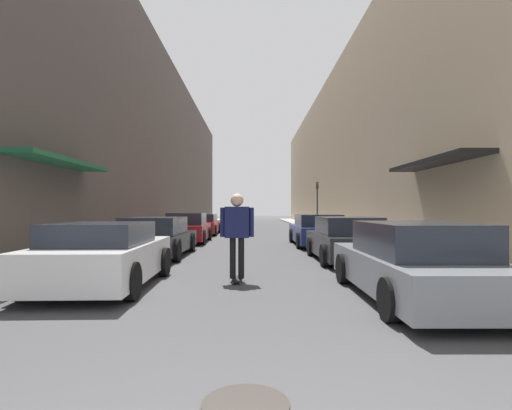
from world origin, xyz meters
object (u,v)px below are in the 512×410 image
manhole_cover (246,404)px  parked_car_right_0 (413,263)px  parked_car_left_0 (104,255)px  traffic_light (317,200)px  parked_car_right_1 (346,240)px  parked_car_left_3 (203,224)px  skateboarder (237,227)px  parked_car_left_1 (156,237)px  parked_car_right_2 (317,230)px  parked_car_left_2 (188,228)px

manhole_cover → parked_car_right_0: bearing=52.4°
parked_car_left_0 → traffic_light: (7.32, 18.92, 1.51)m
parked_car_right_1 → traffic_light: 15.15m
parked_car_left_3 → skateboarder: (2.66, -15.78, 0.55)m
parked_car_left_1 → parked_car_right_0: size_ratio=1.01×
parked_car_right_2 → skateboarder: 8.99m
parked_car_left_0 → parked_car_left_1: (-0.19, 5.07, -0.01)m
parked_car_left_1 → parked_car_left_2: size_ratio=1.11×
parked_car_right_0 → traffic_light: bearing=85.4°
parked_car_left_0 → parked_car_left_1: bearing=92.2°
parked_car_left_3 → manhole_cover: parked_car_left_3 is taller
parked_car_left_0 → manhole_cover: size_ratio=5.79×
parked_car_left_3 → parked_car_right_2: parked_car_right_2 is taller
parked_car_left_1 → parked_car_left_3: (0.14, 11.25, -0.01)m
parked_car_left_0 → parked_car_right_2: parked_car_right_2 is taller
parked_car_right_1 → parked_car_right_2: (-0.06, 5.05, 0.01)m
parked_car_left_3 → parked_car_right_2: bearing=-52.0°
parked_car_right_0 → manhole_cover: bearing=-127.6°
skateboarder → parked_car_left_2: bearing=105.0°
parked_car_left_0 → parked_car_right_2: bearing=57.6°
parked_car_left_2 → traffic_light: bearing=48.7°
parked_car_left_2 → skateboarder: size_ratio=2.23×
parked_car_left_2 → manhole_cover: size_ratio=5.96×
skateboarder → parked_car_right_1: bearing=47.2°
parked_car_left_2 → skateboarder: skateboarder is taller
parked_car_right_1 → parked_car_right_2: size_ratio=0.88×
parked_car_left_1 → parked_car_right_1: parked_car_right_1 is taller
parked_car_right_2 → manhole_cover: 14.06m
manhole_cover → parked_car_right_2: bearing=78.5°
parked_car_left_3 → traffic_light: bearing=19.4°
manhole_cover → skateboarder: bearing=93.0°
parked_car_right_1 → parked_car_left_2: bearing=131.4°
parked_car_left_0 → skateboarder: (2.62, 0.54, 0.53)m
parked_car_left_2 → parked_car_left_0: bearing=-89.7°
skateboarder → parked_car_right_0: bearing=-28.5°
parked_car_right_0 → traffic_light: 20.17m
parked_car_left_3 → parked_car_right_1: bearing=-64.9°
traffic_light → parked_car_right_2: bearing=-99.3°
parked_car_right_2 → skateboarder: bearing=-110.0°
skateboarder → parked_car_left_0: bearing=-168.3°
parked_car_left_3 → parked_car_right_2: 9.32m
parked_car_right_0 → parked_car_right_2: parked_car_right_0 is taller
parked_car_left_1 → parked_car_right_2: 7.07m
parked_car_left_1 → traffic_light: 15.83m
parked_car_left_0 → parked_car_right_1: size_ratio=0.98×
parked_car_left_1 → parked_car_right_0: bearing=-46.5°
parked_car_left_2 → parked_car_left_3: (0.01, 5.80, -0.04)m
traffic_light → skateboarder: bearing=-104.4°
parked_car_left_0 → parked_car_left_3: bearing=90.2°
parked_car_left_2 → traffic_light: 11.28m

